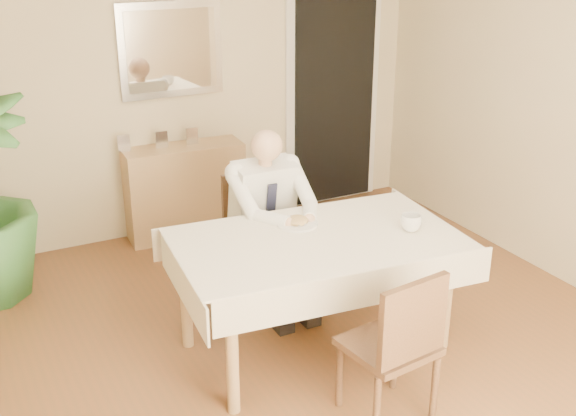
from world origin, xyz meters
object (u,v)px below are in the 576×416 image
chair_far (256,227)px  seated_man (274,214)px  dining_table (317,250)px  coffee_mug (411,223)px  chair_near (398,342)px  sideboard (185,191)px

chair_far → seated_man: bearing=-84.7°
dining_table → coffee_mug: size_ratio=13.85×
dining_table → chair_far: 0.90m
chair_near → chair_far: bearing=82.8°
chair_near → seated_man: 1.46m
dining_table → seated_man: bearing=95.0°
seated_man → sideboard: bearing=95.1°
chair_far → chair_near: 1.73m
chair_far → dining_table: bearing=-84.7°
chair_far → seated_man: seated_man is taller
sideboard → coffee_mug: bearing=-69.4°
sideboard → chair_near: bearing=-84.2°
seated_man → sideboard: (-0.13, 1.44, -0.30)m
chair_far → seated_man: 0.35m
dining_table → seated_man: seated_man is taller
dining_table → sideboard: 2.06m
seated_man → coffee_mug: size_ratio=9.57×
seated_man → sideboard: seated_man is taller
chair_far → sideboard: bearing=101.6°
chair_far → coffee_mug: chair_far is taller
seated_man → sideboard: 1.48m
dining_table → seated_man: size_ratio=1.45×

